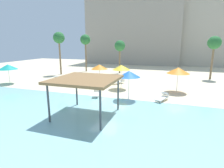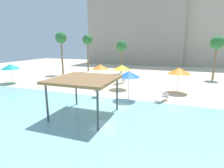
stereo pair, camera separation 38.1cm
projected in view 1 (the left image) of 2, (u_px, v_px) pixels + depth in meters
name	position (u px, v px, depth m)	size (l,w,h in m)	color
ground_plane	(106.00, 103.00, 16.13)	(80.00, 80.00, 0.00)	beige
lagoon_water	(77.00, 128.00, 11.27)	(44.00, 13.50, 0.04)	#8CC6CC
shade_pavilion	(86.00, 80.00, 12.61)	(4.41, 4.41, 2.85)	#42474C
beach_umbrella_orange_0	(178.00, 70.00, 19.31)	(2.42, 2.42, 2.72)	silver
beach_umbrella_orange_1	(99.00, 67.00, 23.15)	(2.19, 2.19, 2.60)	silver
beach_umbrella_teal_2	(8.00, 67.00, 23.41)	(2.43, 2.43, 2.59)	silver
beach_umbrella_blue_3	(129.00, 74.00, 16.53)	(2.10, 2.10, 2.76)	silver
beach_umbrella_yellow_4	(121.00, 67.00, 20.71)	(2.08, 2.08, 2.82)	silver
lounge_chair_0	(96.00, 93.00, 18.12)	(1.16, 1.99, 0.74)	white
lounge_chair_1	(163.00, 97.00, 16.62)	(1.25, 1.98, 0.74)	white
lounge_chair_2	(119.00, 81.00, 23.79)	(1.47, 1.94, 0.74)	white
lounge_chair_3	(56.00, 79.00, 24.97)	(1.56, 1.91, 0.74)	white
palm_tree_0	(59.00, 39.00, 29.89)	(1.90, 1.90, 7.18)	brown
palm_tree_1	(214.00, 44.00, 25.96)	(1.90, 1.90, 6.34)	brown
palm_tree_2	(85.00, 41.00, 33.46)	(1.90, 1.90, 6.95)	brown
palm_tree_3	(120.00, 47.00, 31.51)	(1.90, 1.90, 5.83)	brown
hotel_block_0	(134.00, 30.00, 48.14)	(23.94, 10.83, 17.81)	#9E9384
hotel_block_1	(211.00, 24.00, 42.44)	(16.17, 8.45, 19.87)	#B2A893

